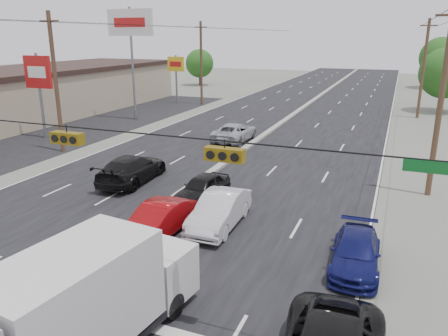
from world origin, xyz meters
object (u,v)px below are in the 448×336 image
(red_sedan, at_px, (157,221))
(pole_sign_far, at_px, (176,68))
(oncoming_far, at_px, (235,132))
(box_truck, at_px, (93,298))
(oncoming_near, at_px, (132,169))
(pole_sign_billboard, at_px, (130,30))
(pole_sign_mid, at_px, (38,77))
(queue_car_b, at_px, (220,211))
(utility_pole_left_b, at_px, (56,83))
(utility_pole_left_c, at_px, (201,63))
(utility_pole_right_c, at_px, (423,68))
(utility_pole_right_b, at_px, (441,101))
(tree_right_far, at_px, (440,57))
(queue_car_a, at_px, (202,188))
(queue_car_d, at_px, (356,253))
(tree_left_far, at_px, (200,63))
(tree_right_mid, at_px, (445,73))

(red_sedan, bearing_deg, pole_sign_far, 120.34)
(oncoming_far, bearing_deg, box_truck, 102.65)
(oncoming_near, bearing_deg, pole_sign_billboard, -61.07)
(pole_sign_mid, bearing_deg, oncoming_near, -28.21)
(red_sedan, height_order, queue_car_b, queue_car_b)
(utility_pole_left_b, relative_size, utility_pole_left_c, 1.00)
(utility_pole_left_b, bearing_deg, utility_pole_left_c, 90.00)
(pole_sign_billboard, xyz_separation_m, red_sedan, (15.90, -23.01, -8.15))
(utility_pole_left_c, bearing_deg, oncoming_near, -73.20)
(utility_pole_left_b, xyz_separation_m, pole_sign_far, (-3.50, 25.00, -0.70))
(pole_sign_mid, relative_size, red_sedan, 1.60)
(utility_pole_left_c, bearing_deg, utility_pole_right_c, 0.00)
(red_sedan, bearing_deg, utility_pole_right_b, 45.94)
(tree_right_far, xyz_separation_m, oncoming_far, (-17.72, -47.11, -4.21))
(pole_sign_mid, xyz_separation_m, queue_car_a, (18.40, -8.34, -4.44))
(pole_sign_mid, bearing_deg, pole_sign_billboard, 75.96)
(pole_sign_mid, bearing_deg, utility_pole_right_b, -5.81)
(queue_car_b, bearing_deg, pole_sign_mid, 150.18)
(queue_car_d, height_order, oncoming_far, oncoming_far)
(utility_pole_right_c, bearing_deg, tree_left_far, 149.90)
(utility_pole_right_b, relative_size, queue_car_a, 2.51)
(utility_pole_left_c, bearing_deg, queue_car_a, -65.38)
(utility_pole_right_c, xyz_separation_m, queue_car_d, (-2.90, -34.62, -4.49))
(tree_left_far, relative_size, box_truck, 0.92)
(pole_sign_mid, xyz_separation_m, queue_car_b, (20.50, -11.07, -4.35))
(queue_car_a, relative_size, oncoming_near, 0.72)
(tree_right_far, relative_size, oncoming_far, 1.52)
(queue_car_a, xyz_separation_m, oncoming_far, (-3.12, 13.22, 0.07))
(utility_pole_right_b, bearing_deg, pole_sign_far, 138.74)
(red_sedan, bearing_deg, oncoming_far, 103.80)
(tree_right_far, bearing_deg, queue_car_d, -95.66)
(tree_right_mid, distance_m, oncoming_near, 39.08)
(red_sedan, xyz_separation_m, oncoming_near, (-5.10, 5.87, 0.08))
(utility_pole_left_c, relative_size, tree_right_far, 1.23)
(pole_sign_mid, distance_m, queue_car_a, 20.68)
(pole_sign_billboard, height_order, tree_left_far, pole_sign_billboard)
(utility_pole_left_b, height_order, tree_left_far, utility_pole_left_b)
(oncoming_near, bearing_deg, box_truck, 116.09)
(utility_pole_left_b, distance_m, queue_car_a, 15.53)
(queue_car_a, xyz_separation_m, oncoming_near, (-5.10, 1.20, 0.12))
(pole_sign_mid, xyz_separation_m, pole_sign_far, (1.00, 22.00, -0.71))
(queue_car_d, bearing_deg, utility_pole_left_b, 153.96)
(utility_pole_left_c, distance_m, pole_sign_mid, 22.46)
(pole_sign_billboard, relative_size, queue_car_b, 2.36)
(pole_sign_far, distance_m, oncoming_near, 31.83)
(queue_car_b, bearing_deg, oncoming_near, 149.87)
(utility_pole_right_b, relative_size, queue_car_d, 2.35)
(utility_pole_right_c, distance_m, pole_sign_mid, 36.80)
(oncoming_far, bearing_deg, pole_sign_far, -49.36)
(box_truck, bearing_deg, pole_sign_far, 122.22)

